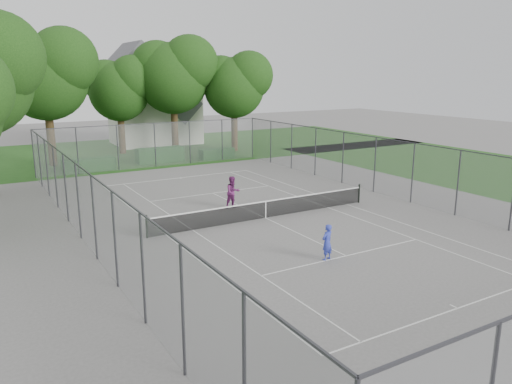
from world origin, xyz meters
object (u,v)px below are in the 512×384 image
woman_player (233,192)px  girl_player (327,242)px  house (154,104)px  tennis_net (266,209)px

woman_player → girl_player: bearing=-96.6°
house → girl_player: size_ratio=6.99×
house → girl_player: 37.15m
house → woman_player: 28.28m
house → woman_player: size_ratio=5.75×
tennis_net → girl_player: size_ratio=8.60×
tennis_net → woman_player: 2.71m
tennis_net → girl_player: bearing=-98.7°
house → woman_player: bearing=-100.7°
girl_player → woman_player: bearing=-107.2°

